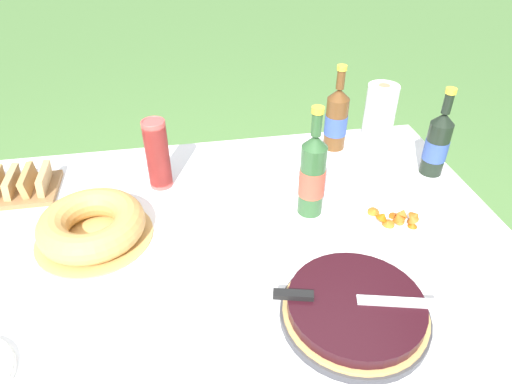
{
  "coord_description": "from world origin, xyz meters",
  "views": [
    {
      "loc": [
        -0.02,
        -0.93,
        1.51
      ],
      "look_at": [
        0.17,
        0.14,
        0.73
      ],
      "focal_mm": 32.0,
      "sensor_mm": 36.0,
      "label": 1
    }
  ],
  "objects_px": {
    "berry_tart": "(355,309)",
    "serving_knife": "(344,298)",
    "cider_bottle_amber": "(336,119)",
    "snack_plate_near": "(394,219)",
    "cup_stack": "(158,154)",
    "juice_bottle_red": "(437,143)",
    "paper_towel_roll": "(379,115)",
    "bundt_cake": "(92,225)",
    "bread_board": "(13,186)",
    "cider_bottle_green": "(312,175)"
  },
  "relations": [
    {
      "from": "snack_plate_near",
      "to": "bread_board",
      "type": "bearing_deg",
      "value": 162.78
    },
    {
      "from": "juice_bottle_red",
      "to": "bread_board",
      "type": "bearing_deg",
      "value": 175.03
    },
    {
      "from": "snack_plate_near",
      "to": "cider_bottle_amber",
      "type": "bearing_deg",
      "value": 94.72
    },
    {
      "from": "cup_stack",
      "to": "berry_tart",
      "type": "bearing_deg",
      "value": -55.45
    },
    {
      "from": "serving_knife",
      "to": "bread_board",
      "type": "distance_m",
      "value": 1.07
    },
    {
      "from": "juice_bottle_red",
      "to": "snack_plate_near",
      "type": "xyz_separation_m",
      "value": [
        -0.23,
        -0.23,
        -0.1
      ]
    },
    {
      "from": "cup_stack",
      "to": "snack_plate_near",
      "type": "bearing_deg",
      "value": -25.27
    },
    {
      "from": "bundt_cake",
      "to": "cider_bottle_amber",
      "type": "relative_size",
      "value": 1.04
    },
    {
      "from": "snack_plate_near",
      "to": "paper_towel_roll",
      "type": "height_order",
      "value": "paper_towel_roll"
    },
    {
      "from": "berry_tart",
      "to": "bread_board",
      "type": "xyz_separation_m",
      "value": [
        -0.88,
        0.65,
        -0.0
      ]
    },
    {
      "from": "snack_plate_near",
      "to": "paper_towel_roll",
      "type": "relative_size",
      "value": 0.97
    },
    {
      "from": "juice_bottle_red",
      "to": "cider_bottle_green",
      "type": "bearing_deg",
      "value": -163.6
    },
    {
      "from": "cup_stack",
      "to": "juice_bottle_red",
      "type": "bearing_deg",
      "value": -5.33
    },
    {
      "from": "juice_bottle_red",
      "to": "bundt_cake",
      "type": "bearing_deg",
      "value": -172.28
    },
    {
      "from": "cup_stack",
      "to": "juice_bottle_red",
      "type": "height_order",
      "value": "juice_bottle_red"
    },
    {
      "from": "serving_knife",
      "to": "juice_bottle_red",
      "type": "height_order",
      "value": "juice_bottle_red"
    },
    {
      "from": "cup_stack",
      "to": "cider_bottle_amber",
      "type": "relative_size",
      "value": 0.74
    },
    {
      "from": "bread_board",
      "to": "juice_bottle_red",
      "type": "bearing_deg",
      "value": -4.97
    },
    {
      "from": "snack_plate_near",
      "to": "paper_towel_roll",
      "type": "xyz_separation_m",
      "value": [
        0.13,
        0.46,
        0.1
      ]
    },
    {
      "from": "cup_stack",
      "to": "cider_bottle_amber",
      "type": "bearing_deg",
      "value": 12.39
    },
    {
      "from": "paper_towel_roll",
      "to": "bread_board",
      "type": "distance_m",
      "value": 1.25
    },
    {
      "from": "serving_knife",
      "to": "berry_tart",
      "type": "bearing_deg",
      "value": -0.0
    },
    {
      "from": "cider_bottle_green",
      "to": "paper_towel_roll",
      "type": "height_order",
      "value": "cider_bottle_green"
    },
    {
      "from": "bundt_cake",
      "to": "juice_bottle_red",
      "type": "relative_size",
      "value": 1.07
    },
    {
      "from": "berry_tart",
      "to": "serving_knife",
      "type": "distance_m",
      "value": 0.05
    },
    {
      "from": "juice_bottle_red",
      "to": "paper_towel_roll",
      "type": "bearing_deg",
      "value": 113.87
    },
    {
      "from": "cider_bottle_green",
      "to": "bread_board",
      "type": "xyz_separation_m",
      "value": [
        -0.88,
        0.25,
        -0.1
      ]
    },
    {
      "from": "cider_bottle_amber",
      "to": "berry_tart",
      "type": "bearing_deg",
      "value": -104.61
    },
    {
      "from": "serving_knife",
      "to": "snack_plate_near",
      "type": "xyz_separation_m",
      "value": [
        0.26,
        0.3,
        -0.05
      ]
    },
    {
      "from": "juice_bottle_red",
      "to": "cup_stack",
      "type": "bearing_deg",
      "value": 174.67
    },
    {
      "from": "cider_bottle_amber",
      "to": "bundt_cake",
      "type": "bearing_deg",
      "value": -155.64
    },
    {
      "from": "juice_bottle_red",
      "to": "snack_plate_near",
      "type": "distance_m",
      "value": 0.34
    },
    {
      "from": "bundt_cake",
      "to": "paper_towel_roll",
      "type": "relative_size",
      "value": 1.43
    },
    {
      "from": "cider_bottle_amber",
      "to": "bread_board",
      "type": "distance_m",
      "value": 1.08
    },
    {
      "from": "serving_knife",
      "to": "cup_stack",
      "type": "height_order",
      "value": "cup_stack"
    },
    {
      "from": "bundt_cake",
      "to": "snack_plate_near",
      "type": "distance_m",
      "value": 0.85
    },
    {
      "from": "berry_tart",
      "to": "snack_plate_near",
      "type": "xyz_separation_m",
      "value": [
        0.23,
        0.31,
        -0.02
      ]
    },
    {
      "from": "berry_tart",
      "to": "serving_knife",
      "type": "relative_size",
      "value": 0.92
    },
    {
      "from": "cider_bottle_amber",
      "to": "snack_plate_near",
      "type": "xyz_separation_m",
      "value": [
        0.04,
        -0.45,
        -0.1
      ]
    },
    {
      "from": "cider_bottle_amber",
      "to": "snack_plate_near",
      "type": "distance_m",
      "value": 0.46
    },
    {
      "from": "paper_towel_roll",
      "to": "cup_stack",
      "type": "bearing_deg",
      "value": -169.4
    },
    {
      "from": "berry_tart",
      "to": "serving_knife",
      "type": "height_order",
      "value": "serving_knife"
    },
    {
      "from": "paper_towel_roll",
      "to": "bread_board",
      "type": "height_order",
      "value": "paper_towel_roll"
    },
    {
      "from": "cup_stack",
      "to": "snack_plate_near",
      "type": "relative_size",
      "value": 1.06
    },
    {
      "from": "cider_bottle_amber",
      "to": "paper_towel_roll",
      "type": "relative_size",
      "value": 1.38
    },
    {
      "from": "cider_bottle_green",
      "to": "juice_bottle_red",
      "type": "bearing_deg",
      "value": 16.4
    },
    {
      "from": "cider_bottle_amber",
      "to": "paper_towel_roll",
      "type": "bearing_deg",
      "value": 3.72
    },
    {
      "from": "snack_plate_near",
      "to": "bread_board",
      "type": "height_order",
      "value": "bread_board"
    },
    {
      "from": "cider_bottle_green",
      "to": "cider_bottle_amber",
      "type": "distance_m",
      "value": 0.4
    },
    {
      "from": "bundt_cake",
      "to": "bread_board",
      "type": "xyz_separation_m",
      "value": [
        -0.27,
        0.26,
        -0.02
      ]
    }
  ]
}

